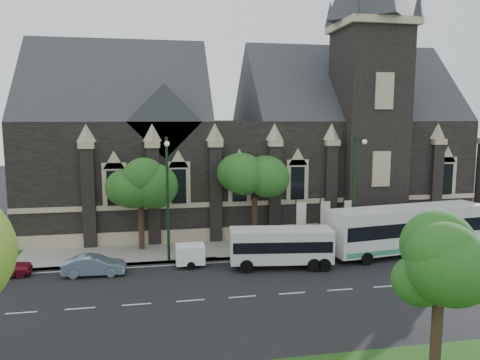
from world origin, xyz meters
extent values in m
plane|color=black|center=(0.00, 0.00, 0.00)|extent=(160.00, 160.00, 0.00)
cube|color=gray|center=(0.00, 9.50, 0.07)|extent=(80.00, 5.00, 0.15)
cube|color=black|center=(4.00, 19.50, 5.00)|extent=(40.00, 15.00, 10.00)
cube|color=#303238|center=(-8.00, 19.50, 10.00)|extent=(16.00, 15.00, 15.00)
cube|color=#303238|center=(14.00, 19.50, 10.00)|extent=(20.00, 15.00, 15.00)
cube|color=#303238|center=(-4.00, 15.00, 10.00)|extent=(6.00, 6.00, 6.00)
cube|color=black|center=(14.00, 13.50, 9.00)|extent=(5.50, 5.50, 18.00)
cube|color=tan|center=(14.00, 13.50, 18.20)|extent=(6.20, 6.20, 0.60)
cube|color=tan|center=(4.00, 11.96, 3.20)|extent=(40.00, 0.22, 0.40)
cube|color=tan|center=(4.00, 11.96, 0.60)|extent=(40.00, 0.25, 1.20)
cube|color=black|center=(2.00, 11.82, 4.80)|extent=(1.20, 0.12, 2.80)
cylinder|color=black|center=(6.00, -9.50, 1.54)|extent=(0.44, 0.44, 3.08)
sphere|color=#1A4B17|center=(6.00, -9.50, 4.48)|extent=(3.20, 3.20, 3.20)
sphere|color=#1A4B17|center=(6.60, -8.90, 5.08)|extent=(2.40, 2.40, 2.40)
cylinder|color=black|center=(3.00, 10.50, 1.98)|extent=(0.44, 0.44, 3.96)
sphere|color=#1A4B17|center=(3.00, 10.50, 5.64)|extent=(3.84, 3.84, 3.84)
sphere|color=#1A4B17|center=(3.72, 11.22, 6.36)|extent=(2.88, 2.88, 2.88)
cylinder|color=black|center=(-6.00, 10.50, 1.98)|extent=(0.44, 0.44, 3.96)
sphere|color=#1A4B17|center=(-6.00, 10.50, 5.57)|extent=(3.68, 3.68, 3.68)
sphere|color=#1A4B17|center=(-5.31, 11.19, 6.26)|extent=(2.76, 2.76, 2.76)
cylinder|color=black|center=(10.00, 7.30, 4.50)|extent=(0.20, 0.20, 9.00)
cylinder|color=black|center=(10.00, 6.50, 8.70)|extent=(0.10, 1.60, 0.10)
sphere|color=silver|center=(10.00, 5.70, 8.60)|extent=(0.36, 0.36, 0.36)
cylinder|color=black|center=(-4.00, 7.30, 4.50)|extent=(0.20, 0.20, 9.00)
cylinder|color=black|center=(-4.00, 6.50, 8.70)|extent=(0.10, 1.60, 0.10)
sphere|color=silver|center=(-4.00, 5.70, 8.60)|extent=(0.36, 0.36, 0.36)
cylinder|color=black|center=(6.00, 9.00, 2.00)|extent=(0.10, 0.10, 4.00)
cube|color=white|center=(6.45, 9.00, 2.60)|extent=(0.80, 0.04, 2.20)
cylinder|color=black|center=(8.00, 9.00, 2.00)|extent=(0.10, 0.10, 4.00)
cube|color=white|center=(8.45, 9.00, 2.60)|extent=(0.80, 0.04, 2.20)
cylinder|color=black|center=(10.00, 9.00, 2.00)|extent=(0.10, 0.10, 4.00)
cube|color=white|center=(10.45, 9.00, 2.60)|extent=(0.80, 0.04, 2.20)
cube|color=silver|center=(13.86, 5.96, 2.04)|extent=(12.71, 4.26, 3.19)
cube|color=black|center=(13.86, 5.96, 2.25)|extent=(12.22, 4.23, 1.02)
cube|color=#328B61|center=(13.86, 5.96, 0.75)|extent=(12.22, 4.22, 0.35)
cylinder|color=black|center=(9.71, 4.08, 0.45)|extent=(0.93, 0.40, 0.90)
cylinder|color=black|center=(9.36, 6.66, 0.45)|extent=(0.93, 0.40, 0.90)
cylinder|color=black|center=(17.75, 5.18, 0.45)|extent=(0.93, 0.40, 0.90)
cylinder|color=black|center=(17.39, 7.75, 0.45)|extent=(0.93, 0.40, 0.90)
cylinder|color=black|center=(18.98, 5.35, 0.45)|extent=(0.93, 0.40, 0.90)
cylinder|color=black|center=(18.63, 7.92, 0.45)|extent=(0.93, 0.40, 0.90)
cube|color=silver|center=(3.62, 4.76, 1.58)|extent=(7.24, 3.07, 2.26)
cube|color=black|center=(3.62, 4.76, 1.68)|extent=(6.97, 3.07, 0.76)
cylinder|color=black|center=(1.04, 3.97, 0.45)|extent=(0.93, 0.39, 0.90)
cylinder|color=black|center=(1.32, 6.16, 0.45)|extent=(0.93, 0.39, 0.90)
cylinder|color=black|center=(5.57, 3.40, 0.45)|extent=(0.93, 0.39, 0.90)
cylinder|color=black|center=(5.85, 5.59, 0.45)|extent=(0.93, 0.39, 0.90)
cylinder|color=black|center=(6.27, 3.31, 0.45)|extent=(0.93, 0.39, 0.90)
cylinder|color=black|center=(6.54, 5.50, 0.45)|extent=(0.93, 0.39, 0.90)
cube|color=white|center=(-2.57, 6.04, 0.89)|extent=(1.97, 1.48, 1.28)
cylinder|color=black|center=(-2.56, 5.30, 0.28)|extent=(0.55, 0.20, 0.55)
cylinder|color=black|center=(-2.57, 6.78, 0.28)|extent=(0.55, 0.20, 0.55)
cylinder|color=black|center=(-1.28, 6.04, 0.54)|extent=(1.18, 0.08, 0.08)
imported|color=#7087A2|center=(-8.92, 5.39, 0.66)|extent=(4.08, 1.56, 1.33)
imported|color=maroon|center=(-14.87, 6.11, 0.66)|extent=(4.02, 2.03, 1.31)
camera|label=1|loc=(-4.70, -24.73, 10.33)|focal=34.01mm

